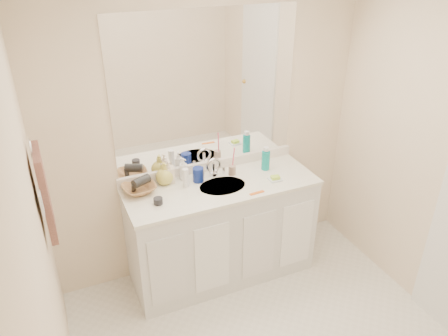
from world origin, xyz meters
TOP-DOWN VIEW (x-y plane):
  - wall_back at (0.00, 1.30)m, footprint 2.60×0.02m
  - wall_left at (-1.30, 0.00)m, footprint 0.02×2.60m
  - vanity_cabinet at (0.00, 1.02)m, footprint 1.50×0.55m
  - countertop at (0.00, 1.02)m, footprint 1.52×0.57m
  - backsplash at (0.00, 1.29)m, footprint 1.52×0.03m
  - sink_basin at (0.00, 1.00)m, footprint 0.37×0.37m
  - faucet at (0.00, 1.18)m, footprint 0.02×0.02m
  - mirror at (0.00, 1.29)m, footprint 1.48×0.01m
  - blue_mug at (-0.15, 1.15)m, footprint 0.09×0.09m
  - tan_cup at (0.14, 1.14)m, footprint 0.08×0.08m
  - toothbrush at (0.15, 1.14)m, footprint 0.02×0.04m
  - mouthwash_bottle at (0.44, 1.11)m, footprint 0.09×0.09m
  - soap_dish at (0.42, 0.91)m, footprint 0.10×0.08m
  - green_soap at (0.42, 0.91)m, footprint 0.07×0.06m
  - orange_comb at (0.19, 0.80)m, footprint 0.12×0.03m
  - dark_jar at (-0.53, 0.95)m, footprint 0.09×0.09m
  - extra_white_bottle at (-0.26, 1.11)m, footprint 0.06×0.06m
  - soap_bottle_white at (-0.24, 1.23)m, footprint 0.09×0.09m
  - soap_bottle_cream at (-0.36, 1.23)m, footprint 0.10×0.10m
  - soap_bottle_yellow at (-0.40, 1.22)m, footprint 0.18×0.18m
  - wicker_basket at (-0.61, 1.17)m, footprint 0.28×0.28m
  - hair_dryer at (-0.59, 1.17)m, footprint 0.15×0.12m
  - towel_ring at (-1.27, 0.77)m, footprint 0.01×0.11m
  - hand_towel at (-1.25, 0.77)m, footprint 0.04×0.32m
  - switch_plate at (-1.27, 0.57)m, footprint 0.01×0.08m

SIDE VIEW (x-z plane):
  - vanity_cabinet at x=0.00m, z-range 0.00..0.85m
  - countertop at x=0.00m, z-range 0.85..0.88m
  - sink_basin at x=0.00m, z-range 0.86..0.88m
  - orange_comb at x=0.19m, z-range 0.88..0.89m
  - soap_dish at x=0.42m, z-range 0.88..0.89m
  - dark_jar at x=-0.53m, z-range 0.88..0.93m
  - green_soap at x=0.42m, z-range 0.89..0.92m
  - wicker_basket at x=-0.61m, z-range 0.88..0.94m
  - backsplash at x=0.00m, z-range 0.88..0.96m
  - tan_cup at x=0.14m, z-range 0.88..0.96m
  - faucet at x=0.00m, z-range 0.88..0.99m
  - blue_mug at x=-0.15m, z-range 0.88..1.00m
  - extra_white_bottle at x=-0.26m, z-range 0.88..1.03m
  - mouthwash_bottle at x=0.44m, z-range 0.88..1.04m
  - soap_bottle_yellow at x=-0.40m, z-range 0.88..1.06m
  - hair_dryer at x=-0.59m, z-range 0.94..1.00m
  - soap_bottle_white at x=-0.24m, z-range 0.88..1.06m
  - soap_bottle_cream at x=-0.36m, z-range 0.88..1.07m
  - toothbrush at x=0.15m, z-range 0.94..1.12m
  - wall_back at x=0.00m, z-range 0.00..2.40m
  - wall_left at x=-1.30m, z-range 0.00..2.40m
  - hand_towel at x=-1.25m, z-range 0.98..1.52m
  - switch_plate at x=-1.27m, z-range 1.24..1.36m
  - towel_ring at x=-1.27m, z-range 1.49..1.61m
  - mirror at x=0.00m, z-range 0.96..2.16m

